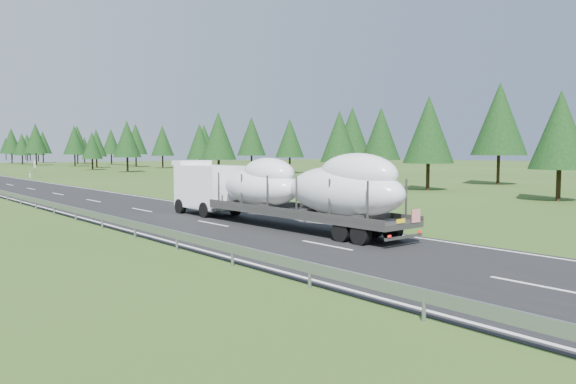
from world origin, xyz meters
TOP-DOWN VIEW (x-y plane):
  - ground at (0.00, 0.00)m, footprint 400.00×400.00m
  - highway_sign at (7.20, 80.00)m, footprint 0.08×0.90m
  - tree_line_right at (39.26, 104.41)m, footprint 27.51×314.58m
  - boat_truck at (2.13, 14.74)m, footprint 2.70×17.86m

SIDE VIEW (x-z plane):
  - ground at x=0.00m, z-range 0.00..0.00m
  - highway_sign at x=7.20m, z-range 0.51..3.11m
  - boat_truck at x=2.13m, z-range 0.14..3.97m
  - tree_line_right at x=39.26m, z-range 0.50..12.71m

